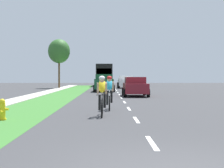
% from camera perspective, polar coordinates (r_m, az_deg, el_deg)
% --- Properties ---
extents(ground_plane, '(120.00, 120.00, 0.00)m').
position_cam_1_polar(ground_plane, '(25.67, 1.54, -2.24)').
color(ground_plane, '#38383A').
extents(grass_verge, '(2.89, 70.00, 0.01)m').
position_cam_1_polar(grass_verge, '(25.92, -9.08, -2.21)').
color(grass_verge, '#38722D').
rests_on(grass_verge, ground_plane).
extents(sidewalk_concrete, '(1.45, 70.00, 0.10)m').
position_cam_1_polar(sidewalk_concrete, '(26.32, -13.77, -2.18)').
color(sidewalk_concrete, '#B2ADA3').
rests_on(sidewalk_concrete, ground_plane).
extents(lane_markings_center, '(0.12, 53.49, 0.01)m').
position_cam_1_polar(lane_markings_center, '(29.66, 1.22, -1.77)').
color(lane_markings_center, white).
rests_on(lane_markings_center, ground_plane).
extents(fire_hydrant_yellow, '(0.44, 0.38, 0.76)m').
position_cam_1_polar(fire_hydrant_yellow, '(12.96, -17.59, -4.05)').
color(fire_hydrant_yellow, yellow).
rests_on(fire_hydrant_yellow, ground_plane).
extents(cyclist_lead, '(0.42, 1.72, 1.58)m').
position_cam_1_polar(cyclist_lead, '(13.55, -1.65, -1.90)').
color(cyclist_lead, black).
rests_on(cyclist_lead, ground_plane).
extents(cyclist_trailing, '(0.42, 1.72, 1.58)m').
position_cam_1_polar(cyclist_trailing, '(16.15, -0.44, -1.40)').
color(cyclist_trailing, black).
rests_on(cyclist_trailing, ground_plane).
extents(sedan_maroon, '(1.98, 4.30, 1.52)m').
position_cam_1_polar(sedan_maroon, '(27.47, 3.83, -0.41)').
color(sedan_maroon, maroon).
rests_on(sedan_maroon, ground_plane).
extents(suv_dark_green, '(2.15, 4.70, 1.79)m').
position_cam_1_polar(suv_dark_green, '(35.90, -1.29, 0.26)').
color(suv_dark_green, '#194C2D').
rests_on(suv_dark_green, ground_plane).
extents(pickup_white, '(2.22, 5.10, 1.64)m').
position_cam_1_polar(pickup_white, '(46.86, 2.26, 0.34)').
color(pickup_white, silver).
rests_on(pickup_white, ground_plane).
extents(bus_black, '(2.78, 11.60, 3.48)m').
position_cam_1_polar(bus_black, '(57.54, -1.25, 1.65)').
color(bus_black, black).
rests_on(bus_black, ground_plane).
extents(street_tree_far, '(2.93, 2.93, 6.57)m').
position_cam_1_polar(street_tree_far, '(47.21, -8.70, 5.32)').
color(street_tree_far, brown).
rests_on(street_tree_far, ground_plane).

